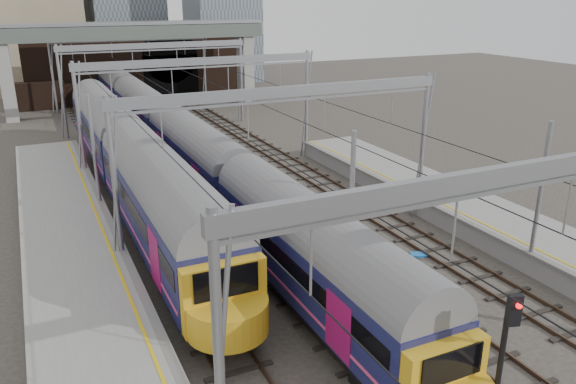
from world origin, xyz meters
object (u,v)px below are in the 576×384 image
train_second (129,158)px  signal_near_left (215,255)px  signal_near_centre (504,352)px  train_main (167,131)px

train_second → signal_near_left: train_second is taller
train_second → signal_near_centre: bearing=-77.9°
train_main → signal_near_left: 22.60m
signal_near_left → signal_near_centre: (4.88, -9.32, 0.24)m
signal_near_left → signal_near_centre: bearing=-87.3°
train_second → signal_near_centre: train_second is taller
signal_near_centre → train_main: bearing=110.1°
train_second → signal_near_centre: size_ratio=7.35×
train_main → train_second: train_second is taller
train_main → signal_near_left: size_ratio=14.25×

